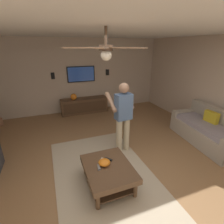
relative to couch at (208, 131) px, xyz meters
name	(u,v)px	position (x,y,z in m)	size (l,w,h in m)	color
ground_plane	(117,171)	(-0.24, 2.63, -0.32)	(9.07, 9.07, 0.00)	olive
wall_back_tv	(78,76)	(3.58, 2.63, 1.00)	(0.10, 6.47, 2.63)	#BCA893
ceiling_slab	(119,22)	(-0.24, 2.63, 2.36)	(7.76, 6.47, 0.10)	white
area_rug	(105,177)	(-0.30, 2.91, -0.31)	(3.14, 1.82, 0.01)	tan
couch	(208,131)	(0.00, 0.00, 0.00)	(1.97, 1.04, 0.87)	#A89E8E
coffee_table	(108,171)	(-0.50, 2.91, -0.02)	(1.00, 0.80, 0.40)	#513823
media_console	(84,105)	(3.25, 2.51, -0.04)	(0.45, 1.70, 0.55)	#513823
tv	(81,74)	(3.49, 2.51, 1.08)	(0.05, 1.00, 0.56)	black
person_standing	(123,114)	(0.43, 2.22, 0.61)	(0.57, 0.57, 1.64)	#C6B793
bowl	(104,162)	(-0.44, 2.96, 0.13)	(0.21, 0.21, 0.09)	orange
remote_white	(101,161)	(-0.32, 2.98, 0.09)	(0.15, 0.04, 0.02)	white
remote_black	(108,159)	(-0.33, 2.85, 0.09)	(0.15, 0.04, 0.02)	black
remote_grey	(99,167)	(-0.48, 3.07, 0.09)	(0.15, 0.04, 0.02)	slate
vase_round	(74,97)	(3.21, 2.89, 0.34)	(0.22, 0.22, 0.22)	orange
wall_speaker_left	(107,72)	(3.50, 1.50, 1.09)	(0.06, 0.12, 0.22)	black
wall_speaker_right	(53,76)	(3.50, 3.50, 1.07)	(0.06, 0.12, 0.22)	black
ceiling_fan	(105,50)	(-0.36, 2.88, 1.99)	(1.13, 1.16, 0.46)	#4C3828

